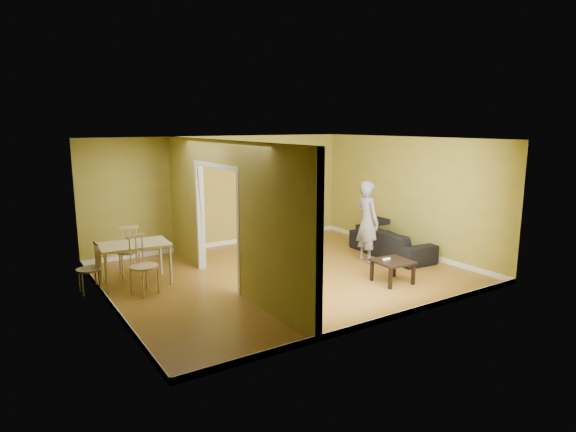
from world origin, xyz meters
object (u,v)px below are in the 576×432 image
object	(u,v)px
chair_near	(144,265)
chair_far	(129,250)
sofa	(391,238)
bookshelf	(271,200)
dining_table	(134,248)
chair_left	(88,268)
person	(368,215)
coffee_table	(393,264)

from	to	relation	value
chair_near	chair_far	size ratio (longest dim) A/B	1.02
sofa	bookshelf	size ratio (longest dim) A/B	1.03
bookshelf	chair_near	world-z (taller)	bookshelf
dining_table	chair_left	size ratio (longest dim) A/B	1.38
person	bookshelf	xyz separation A→B (m)	(-0.69, 2.79, -0.00)
coffee_table	chair_far	bearing A→B (deg)	142.02
dining_table	chair_left	distance (m)	0.85
coffee_table	chair_far	distance (m)	4.99
coffee_table	bookshelf	bearing A→B (deg)	92.17
sofa	person	world-z (taller)	person
sofa	person	size ratio (longest dim) A/B	1.03
sofa	person	bearing A→B (deg)	99.44
coffee_table	dining_table	xyz separation A→B (m)	(-3.98, 2.50, 0.32)
person	chair_near	world-z (taller)	person
bookshelf	dining_table	distance (m)	4.15
sofa	chair_near	distance (m)	5.33
coffee_table	dining_table	size ratio (longest dim) A/B	0.53
person	coffee_table	size ratio (longest dim) A/B	3.21
sofa	chair_near	world-z (taller)	chair_near
coffee_table	chair_left	distance (m)	5.38
sofa	dining_table	world-z (taller)	sofa
sofa	coffee_table	distance (m)	1.89
sofa	coffee_table	bearing A→B (deg)	141.00
person	chair_far	xyz separation A→B (m)	(-4.46, 1.77, -0.51)
bookshelf	chair_near	distance (m)	4.47
sofa	chair_far	bearing A→B (deg)	76.70
bookshelf	chair_left	world-z (taller)	bookshelf
bookshelf	chair_near	xyz separation A→B (m)	(-3.84, -2.23, -0.50)
sofa	dining_table	bearing A→B (deg)	82.57
coffee_table	chair_far	size ratio (longest dim) A/B	0.63
dining_table	chair_near	size ratio (longest dim) A/B	1.18
dining_table	chair_near	bearing A→B (deg)	-91.82
coffee_table	chair_near	distance (m)	4.41
sofa	chair_left	bearing A→B (deg)	84.65
person	chair_near	distance (m)	4.59
chair_left	chair_near	distance (m)	0.98
chair_far	coffee_table	bearing A→B (deg)	147.66
sofa	chair_left	world-z (taller)	chair_left
bookshelf	dining_table	xyz separation A→B (m)	(-3.82, -1.59, -0.34)
chair_left	chair_near	xyz separation A→B (m)	(0.79, -0.58, 0.08)
person	coffee_table	xyz separation A→B (m)	(-0.53, -1.30, -0.66)
dining_table	chair_near	distance (m)	0.66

